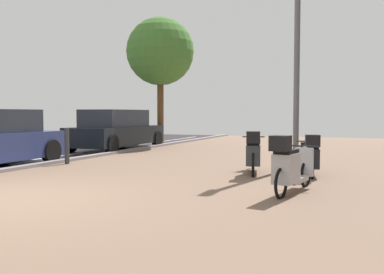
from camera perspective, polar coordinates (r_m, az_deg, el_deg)
The scene contains 8 objects.
ground at distance 6.36m, azimuth -15.31°, elevation -9.26°, with size 21.00×40.00×0.13m.
scooter_near at distance 9.53m, azimuth 15.28°, elevation -2.49°, with size 0.64×1.65×0.92m.
scooter_mid at distance 7.31m, azimuth 12.68°, elevation -3.84°, with size 0.65×1.75×1.01m.
scooter_far at distance 9.60m, azimuth 8.03°, elevation -2.20°, with size 0.70×1.75×0.98m.
parked_car_far at distance 16.41m, azimuth -9.87°, elevation 0.87°, with size 1.84×4.44×1.46m.
lamp_post at distance 11.02m, azimuth 13.60°, elevation 11.41°, with size 0.20×0.52×5.23m.
street_tree at distance 18.29m, azimuth -4.19°, elevation 11.06°, with size 2.78×2.78×5.27m.
bollard_far at distance 11.87m, azimuth -16.08°, elevation -1.18°, with size 0.12×0.12×0.93m.
Camera 1 is at (5.16, -4.98, 1.33)m, focal length 40.69 mm.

